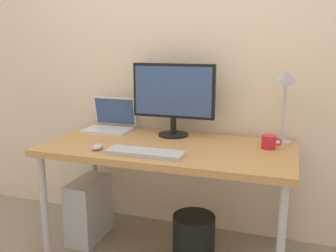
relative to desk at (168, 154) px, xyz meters
The scene contains 11 objects.
ground_plane 0.66m from the desk, ahead, with size 6.00×6.00×0.00m, color gray.
back_wall 0.77m from the desk, 90.00° to the left, with size 4.40×0.04×2.60m, color beige.
desk is the anchor object (origin of this frame).
monitor 0.41m from the desk, 100.20° to the left, with size 0.55×0.20×0.48m.
laptop 0.59m from the desk, 153.90° to the left, with size 0.32×0.26×0.23m.
desk_lamp 0.81m from the desk, 19.91° to the left, with size 0.11×0.16×0.49m.
keyboard 0.25m from the desk, 104.38° to the right, with size 0.44×0.14×0.02m, color #B2B2B7.
mouse 0.43m from the desk, 148.16° to the right, with size 0.06×0.09×0.03m, color #B2B2B7.
coffee_mug 0.61m from the desk, 11.58° to the left, with size 0.12×0.08×0.08m.
computer_tower 0.73m from the desk, behind, with size 0.18×0.36×0.42m, color #B2B2B7.
wastebasket 0.54m from the desk, 13.55° to the right, with size 0.26×0.26×0.30m, color black.
Camera 1 is at (0.71, -2.10, 1.33)m, focal length 40.30 mm.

